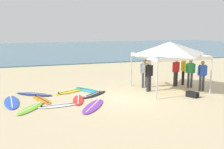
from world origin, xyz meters
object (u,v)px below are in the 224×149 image
at_px(person_green, 190,71).
at_px(surfboard_yellow, 70,91).
at_px(surfboard_lime, 31,108).
at_px(person_grey, 145,71).
at_px(person_red, 176,70).
at_px(surfboard_red, 78,100).
at_px(surfboard_cyan, 89,90).
at_px(person_blue, 202,74).
at_px(person_black, 149,74).
at_px(surfboard_orange, 42,100).
at_px(gear_bag_near_tent, 192,94).
at_px(surfboard_navy, 34,94).
at_px(surfboard_black, 94,94).
at_px(surfboard_purple, 93,106).
at_px(canopy_tent, 169,48).
at_px(person_yellow, 183,69).
at_px(surfboard_blue, 12,102).
at_px(surfboard_white, 58,106).

bearing_deg(person_green, surfboard_yellow, 170.37).
distance_m(surfboard_lime, person_green, 9.24).
height_order(person_grey, person_red, same).
xyz_separation_m(surfboard_red, surfboard_cyan, (0.95, 1.75, -0.00)).
bearing_deg(person_blue, surfboard_cyan, 161.24).
distance_m(surfboard_red, person_black, 4.26).
distance_m(surfboard_orange, person_blue, 8.78).
bearing_deg(surfboard_red, gear_bag_near_tent, -12.47).
distance_m(surfboard_cyan, person_green, 6.08).
height_order(surfboard_navy, surfboard_black, same).
relative_size(surfboard_yellow, surfboard_cyan, 0.90).
bearing_deg(surfboard_purple, person_black, 26.17).
bearing_deg(person_green, gear_bag_near_tent, -121.53).
relative_size(surfboard_navy, surfboard_purple, 0.88).
height_order(surfboard_yellow, person_black, person_black).
xyz_separation_m(surfboard_navy, surfboard_orange, (0.31, -1.22, 0.00)).
bearing_deg(surfboard_purple, surfboard_red, 109.41).
xyz_separation_m(canopy_tent, person_yellow, (1.56, 0.86, -1.40)).
bearing_deg(person_green, canopy_tent, -178.09).
bearing_deg(surfboard_blue, person_green, 0.06).
relative_size(surfboard_navy, surfboard_black, 1.17).
xyz_separation_m(surfboard_white, surfboard_purple, (1.50, -0.58, -0.00)).
bearing_deg(person_grey, surfboard_lime, -161.68).
bearing_deg(surfboard_purple, surfboard_blue, 152.18).
xyz_separation_m(surfboard_navy, person_red, (8.25, -0.62, 0.95)).
xyz_separation_m(surfboard_red, surfboard_navy, (-2.01, 1.84, -0.00)).
relative_size(surfboard_lime, surfboard_orange, 1.01).
bearing_deg(person_blue, surfboard_yellow, 163.40).
bearing_deg(gear_bag_near_tent, person_yellow, 65.56).
bearing_deg(person_green, surfboard_navy, 172.23).
relative_size(surfboard_white, person_black, 1.09).
height_order(surfboard_lime, surfboard_purple, same).
bearing_deg(person_red, person_blue, -64.16).
relative_size(surfboard_lime, person_green, 1.11).
xyz_separation_m(surfboard_white, surfboard_black, (2.09, 1.40, -0.00)).
bearing_deg(person_blue, canopy_tent, 151.54).
bearing_deg(surfboard_cyan, person_grey, -4.37).
relative_size(surfboard_black, person_yellow, 1.04).
bearing_deg(surfboard_lime, person_red, 12.54).
bearing_deg(surfboard_purple, surfboard_yellow, 99.63).
relative_size(surfboard_red, gear_bag_near_tent, 3.27).
xyz_separation_m(surfboard_lime, person_red, (8.49, 1.89, 0.95)).
height_order(surfboard_red, person_black, person_black).
relative_size(canopy_tent, gear_bag_near_tent, 5.58).
bearing_deg(surfboard_white, person_black, 13.39).
bearing_deg(surfboard_yellow, canopy_tent, -12.70).
bearing_deg(person_blue, surfboard_black, 170.08).
xyz_separation_m(canopy_tent, surfboard_white, (-6.42, -1.24, -2.35)).
bearing_deg(person_black, surfboard_cyan, 159.64).
relative_size(surfboard_navy, surfboard_blue, 0.83).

